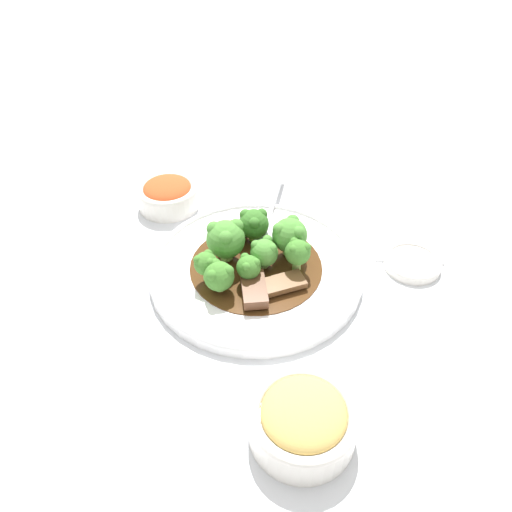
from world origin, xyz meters
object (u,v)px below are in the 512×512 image
object	(u,v)px
side_bowl_appetizer	(303,420)
main_plate	(256,269)
broccoli_floret_5	(254,223)
broccoli_floret_4	(298,252)
broccoli_floret_6	(290,235)
broccoli_floret_1	(219,276)
broccoli_floret_0	(265,251)
broccoli_floret_2	(226,238)
beef_strip_2	(284,283)
broccoli_floret_3	(206,263)
broccoli_floret_7	(248,267)
beef_strip_1	(254,289)
side_bowl_kimchi	(168,194)
serving_spoon	(267,223)
sauce_dish	(412,263)
beef_strip_0	(229,235)

from	to	relation	value
side_bowl_appetizer	main_plate	bearing A→B (deg)	28.32
broccoli_floret_5	side_bowl_appetizer	world-z (taller)	broccoli_floret_5
broccoli_floret_4	broccoli_floret_6	world-z (taller)	broccoli_floret_6
broccoli_floret_1	broccoli_floret_6	world-z (taller)	broccoli_floret_6
broccoli_floret_0	broccoli_floret_2	bearing A→B (deg)	91.68
broccoli_floret_0	beef_strip_2	bearing A→B (deg)	-131.81
broccoli_floret_3	broccoli_floret_7	xyz separation A→B (m)	(0.02, -0.05, -0.00)
beef_strip_2	broccoli_floret_0	size ratio (longest dim) A/B	1.48
broccoli_floret_2	broccoli_floret_4	xyz separation A→B (m)	(0.01, -0.10, -0.00)
broccoli_floret_1	broccoli_floret_2	bearing A→B (deg)	11.16
beef_strip_1	side_bowl_kimchi	bearing A→B (deg)	49.93
serving_spoon	side_bowl_kimchi	distance (m)	0.18
broccoli_floret_5	broccoli_floret_6	size ratio (longest dim) A/B	0.88
broccoli_floret_3	sauce_dish	world-z (taller)	broccoli_floret_3
broccoli_floret_4	broccoli_floret_3	bearing A→B (deg)	116.51
broccoli_floret_1	broccoli_floret_7	xyz separation A→B (m)	(0.03, -0.03, -0.00)
broccoli_floret_5	broccoli_floret_7	world-z (taller)	broccoli_floret_5
broccoli_floret_7	broccoli_floret_4	bearing A→B (deg)	-55.05
broccoli_floret_5	main_plate	bearing A→B (deg)	-159.31
broccoli_floret_4	beef_strip_2	bearing A→B (deg)	166.78
beef_strip_1	broccoli_floret_6	bearing A→B (deg)	-14.69
serving_spoon	side_bowl_kimchi	xyz separation A→B (m)	(0.03, 0.18, -0.00)
beef_strip_1	broccoli_floret_3	bearing A→B (deg)	84.75
main_plate	serving_spoon	size ratio (longest dim) A/B	1.44
main_plate	broccoli_floret_3	bearing A→B (deg)	131.57
beef_strip_0	broccoli_floret_2	distance (m)	0.05
beef_strip_2	serving_spoon	distance (m)	0.13
beef_strip_1	broccoli_floret_4	size ratio (longest dim) A/B	1.42
broccoli_floret_7	broccoli_floret_5	bearing A→B (deg)	12.34
broccoli_floret_4	broccoli_floret_5	size ratio (longest dim) A/B	0.95
beef_strip_1	side_bowl_kimchi	world-z (taller)	side_bowl_kimchi
broccoli_floret_2	broccoli_floret_6	distance (m)	0.09
serving_spoon	broccoli_floret_3	bearing A→B (deg)	161.59
broccoli_floret_2	serving_spoon	world-z (taller)	broccoli_floret_2
broccoli_floret_6	broccoli_floret_7	world-z (taller)	broccoli_floret_6
side_bowl_kimchi	beef_strip_1	bearing A→B (deg)	-130.07
beef_strip_1	serving_spoon	bearing A→B (deg)	9.50
beef_strip_1	broccoli_floret_5	world-z (taller)	broccoli_floret_5
broccoli_floret_3	broccoli_floret_7	distance (m)	0.06
broccoli_floret_7	beef_strip_0	bearing A→B (deg)	35.95
broccoli_floret_3	sauce_dish	bearing A→B (deg)	-63.81
broccoli_floret_1	broccoli_floret_5	bearing A→B (deg)	-6.23
beef_strip_0	broccoli_floret_6	world-z (taller)	broccoli_floret_6
beef_strip_0	beef_strip_1	size ratio (longest dim) A/B	0.83
beef_strip_2	broccoli_floret_1	size ratio (longest dim) A/B	1.47
beef_strip_2	broccoli_floret_6	distance (m)	0.07
beef_strip_2	sauce_dish	size ratio (longest dim) A/B	0.78
beef_strip_0	broccoli_floret_5	distance (m)	0.04
beef_strip_1	serving_spoon	distance (m)	0.14
main_plate	beef_strip_2	bearing A→B (deg)	-121.44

